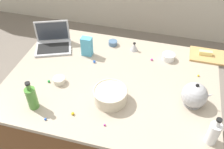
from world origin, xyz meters
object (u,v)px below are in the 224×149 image
(cutting_board, at_px, (208,56))
(butter_stick_left, at_px, (206,53))
(laptop, at_px, (53,42))
(bottle_olive, at_px, (32,97))
(bottle_vinegar, at_px, (213,133))
(mixing_bowl_large, at_px, (110,95))
(kitchen_timer, at_px, (134,47))
(kettle, at_px, (194,95))
(candy_bag, at_px, (87,46))
(ramekin_medium, at_px, (168,57))
(ramekin_small, at_px, (113,43))
(ramekin_wide, at_px, (59,80))

(cutting_board, relative_size, butter_stick_left, 2.72)
(laptop, height_order, bottle_olive, bottle_olive)
(bottle_vinegar, bearing_deg, mixing_bowl_large, 166.35)
(cutting_board, height_order, kitchen_timer, kitchen_timer)
(kettle, bearing_deg, bottle_vinegar, -68.34)
(bottle_vinegar, bearing_deg, kettle, 111.66)
(mixing_bowl_large, distance_m, candy_bag, 0.58)
(bottle_olive, bearing_deg, mixing_bowl_large, 21.21)
(cutting_board, relative_size, ramekin_medium, 2.83)
(butter_stick_left, bearing_deg, laptop, -170.95)
(butter_stick_left, bearing_deg, bottle_olive, -141.90)
(ramekin_small, bearing_deg, bottle_olive, -111.47)
(kettle, height_order, kitchen_timer, kettle)
(bottle_vinegar, height_order, cutting_board, bottle_vinegar)
(butter_stick_left, height_order, candy_bag, candy_bag)
(ramekin_small, xyz_separation_m, candy_bag, (-0.18, -0.20, 0.07))
(cutting_board, relative_size, ramekin_small, 3.76)
(kettle, height_order, butter_stick_left, kettle)
(laptop, distance_m, candy_bag, 0.34)
(ramekin_small, xyz_separation_m, kitchen_timer, (0.20, -0.03, 0.02))
(bottle_vinegar, xyz_separation_m, cutting_board, (-0.01, 0.87, -0.08))
(cutting_board, bearing_deg, ramekin_small, -177.14)
(mixing_bowl_large, xyz_separation_m, kitchen_timer, (0.04, 0.63, -0.02))
(cutting_board, bearing_deg, kitchen_timer, -173.51)
(laptop, relative_size, mixing_bowl_large, 1.54)
(laptop, xyz_separation_m, bottle_olive, (0.17, -0.69, 0.05))
(kettle, distance_m, butter_stick_left, 0.59)
(ramekin_wide, height_order, kitchen_timer, kitchen_timer)
(cutting_board, height_order, butter_stick_left, butter_stick_left)
(candy_bag, bearing_deg, mixing_bowl_large, -54.47)
(bottle_olive, relative_size, kettle, 1.07)
(cutting_board, bearing_deg, ramekin_medium, -159.00)
(mixing_bowl_large, distance_m, kettle, 0.58)
(ramekin_medium, bearing_deg, kitchen_timer, 170.11)
(butter_stick_left, bearing_deg, kettle, -98.49)
(mixing_bowl_large, height_order, kettle, kettle)
(mixing_bowl_large, height_order, ramekin_wide, mixing_bowl_large)
(laptop, bearing_deg, butter_stick_left, 9.05)
(mixing_bowl_large, relative_size, bottle_olive, 1.05)
(mixing_bowl_large, bearing_deg, bottle_olive, -158.79)
(ramekin_medium, xyz_separation_m, ramekin_wide, (-0.77, -0.50, -0.00))
(butter_stick_left, xyz_separation_m, ramekin_small, (-0.81, -0.04, -0.02))
(laptop, bearing_deg, ramekin_small, 18.30)
(bottle_olive, height_order, kettle, bottle_olive)
(kettle, bearing_deg, ramekin_medium, 115.30)
(ramekin_medium, xyz_separation_m, candy_bag, (-0.68, -0.11, 0.06))
(mixing_bowl_large, xyz_separation_m, ramekin_wide, (-0.42, 0.08, -0.03))
(ramekin_medium, distance_m, ramekin_wide, 0.92)
(bottle_olive, height_order, kitchen_timer, bottle_olive)
(mixing_bowl_large, xyz_separation_m, kettle, (0.56, 0.13, 0.02))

